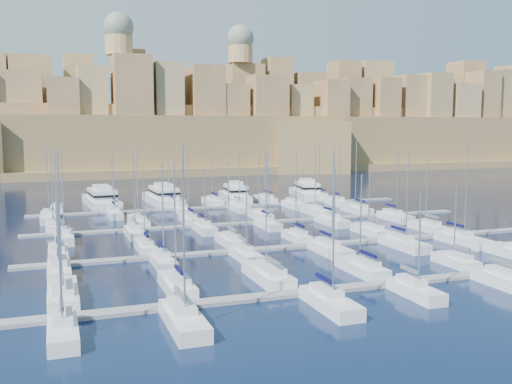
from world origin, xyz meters
name	(u,v)px	position (x,y,z in m)	size (l,w,h in m)	color
ground	(281,233)	(0.00, 0.00, 0.00)	(600.00, 600.00, 0.00)	black
pontoon_near	(393,283)	(0.00, -34.00, 0.20)	(84.00, 2.00, 0.40)	slate
pontoon_mid_near	(311,245)	(0.00, -12.00, 0.20)	(84.00, 2.00, 0.40)	slate
pontoon_mid_far	(261,222)	(0.00, 10.00, 0.20)	(84.00, 2.00, 0.40)	slate
pontoon_far	(227,207)	(0.00, 32.00, 0.20)	(84.00, 2.00, 0.40)	slate
sailboat_0	(63,294)	(-35.70, -28.09, 0.77)	(3.02, 10.06, 15.79)	silver
sailboat_1	(177,285)	(-23.88, -28.53, 0.75)	(2.75, 9.16, 14.52)	silver
sailboat_2	(268,275)	(-13.04, -27.96, 0.76)	(3.10, 10.33, 15.19)	silver
sailboat_3	(362,268)	(-0.92, -28.56, 0.73)	(2.73, 9.11, 12.48)	silver
sailboat_4	(456,261)	(12.37, -29.37, 0.70)	(2.24, 7.46, 11.05)	silver
sailboat_6	(63,331)	(-35.89, -39.05, 0.73)	(2.49, 8.31, 13.35)	silver
sailboat_7	(184,319)	(-25.60, -39.70, 0.77)	(2.89, 9.64, 16.72)	silver
sailboat_8	(330,302)	(-10.86, -39.45, 0.75)	(2.74, 9.13, 14.48)	silver
sailboat_9	(415,290)	(-0.50, -38.81, 0.71)	(2.35, 7.82, 11.45)	silver
sailboat_12	(58,252)	(-35.99, -6.82, 0.74)	(2.57, 8.57, 14.03)	silver
sailboat_13	(146,247)	(-24.05, -7.21, 0.72)	(2.33, 7.78, 12.05)	silver
sailboat_14	(230,240)	(-11.26, -6.84, 0.73)	(2.56, 8.54, 12.70)	silver
sailboat_15	(297,237)	(-0.33, -7.31, 0.70)	(2.27, 7.58, 10.76)	silver
sailboat_16	(370,230)	(13.28, -6.67, 0.73)	(2.66, 8.88, 12.62)	silver
sailboat_17	(427,227)	(24.46, -6.88, 0.73)	(2.54, 8.46, 13.27)	silver
sailboat_18	(59,270)	(-35.95, -17.39, 0.73)	(2.70, 9.00, 12.62)	silver
sailboat_19	(163,261)	(-23.27, -16.83, 0.73)	(2.36, 7.86, 13.59)	silver
sailboat_20	(246,255)	(-12.11, -16.95, 0.72)	(2.43, 8.10, 11.97)	silver
sailboat_21	(330,249)	(0.25, -17.63, 0.75)	(2.85, 9.49, 14.14)	silver
sailboat_22	(404,243)	(12.31, -17.72, 0.75)	(2.90, 9.67, 14.17)	silver
sailboat_23	(461,239)	(22.45, -18.07, 0.77)	(3.12, 10.40, 16.32)	silver
sailboat_24	(53,226)	(-36.55, 15.01, 0.74)	(2.47, 8.24, 14.39)	silver
sailboat_25	(138,221)	(-21.86, 15.72, 0.76)	(2.90, 9.67, 14.90)	silver
sailboat_26	(189,219)	(-12.55, 14.97, 0.74)	(2.45, 8.15, 14.21)	silver
sailboat_27	(260,215)	(1.65, 15.25, 0.74)	(2.62, 8.73, 14.10)	silver
sailboat_28	(316,211)	(14.12, 15.76, 0.75)	(2.93, 9.77, 14.28)	silver
sailboat_29	(357,209)	(23.34, 15.61, 0.76)	(2.84, 9.45, 15.40)	silver
sailboat_30	(64,237)	(-34.98, 4.50, 0.75)	(2.77, 9.24, 14.93)	silver
sailboat_31	(135,232)	(-23.99, 4.75, 0.75)	(2.62, 8.73, 14.43)	silver
sailboat_32	(204,228)	(-12.25, 4.85, 0.72)	(2.56, 8.52, 11.61)	silver
sailboat_33	(268,224)	(-0.66, 4.95, 0.74)	(2.49, 8.31, 13.76)	silver
sailboat_34	(332,221)	(11.82, 4.46, 0.75)	(2.79, 9.31, 14.59)	silver
sailboat_35	(395,217)	(25.39, 4.51, 0.74)	(2.76, 9.20, 13.12)	silver
sailboat_36	(57,209)	(-35.86, 36.99, 0.74)	(2.46, 8.19, 13.75)	silver
sailboat_37	(113,207)	(-24.31, 36.78, 0.71)	(2.33, 7.77, 11.70)	silver
sailboat_38	(169,203)	(-11.89, 37.78, 0.76)	(2.94, 9.80, 15.32)	silver
sailboat_39	(213,202)	(-1.82, 37.78, 0.75)	(2.94, 9.80, 13.77)	silver
sailboat_40	(265,199)	(11.21, 37.71, 0.75)	(2.90, 9.66, 14.07)	silver
sailboat_41	(320,197)	(25.28, 37.16, 0.75)	(2.56, 8.54, 14.83)	silver
sailboat_42	(49,217)	(-37.31, 25.87, 0.77)	(3.16, 10.52, 16.08)	silver
sailboat_43	(115,213)	(-25.05, 26.71, 0.75)	(2.64, 8.81, 14.69)	silver
sailboat_44	(183,210)	(-11.17, 27.16, 0.72)	(2.37, 7.89, 11.86)	silver
sailboat_45	(239,208)	(0.94, 26.53, 0.73)	(2.75, 9.16, 12.42)	silver
sailboat_46	(295,205)	(13.92, 26.42, 0.74)	(2.82, 9.40, 13.43)	silver
sailboat_47	(338,203)	(24.76, 26.50, 0.74)	(2.77, 9.24, 13.83)	silver
motor_yacht_a	(102,199)	(-26.24, 43.02, 1.73)	(7.52, 20.23, 5.25)	silver
motor_yacht_b	(163,197)	(-12.35, 42.96, 1.73)	(6.80, 19.94, 5.25)	silver
motor_yacht_c	(235,194)	(4.79, 41.39, 1.73)	(6.47, 16.82, 5.25)	silver
motor_yacht_d	(306,191)	(23.76, 41.73, 1.73)	(8.11, 17.76, 5.25)	silver
fortified_city	(143,134)	(-0.19, 155.26, 14.74)	(460.00, 108.95, 59.52)	brown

